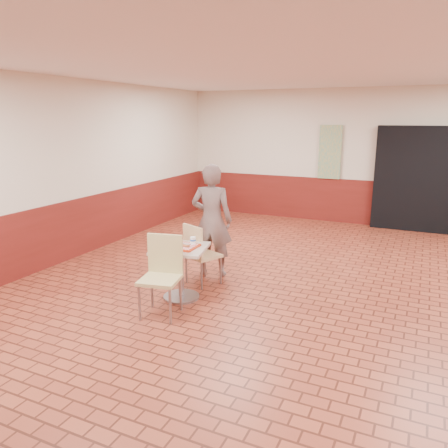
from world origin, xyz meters
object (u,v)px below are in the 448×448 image
at_px(ring_donut, 175,242).
at_px(long_john_donut, 186,245).
at_px(chair_main_front, 162,271).
at_px(chair_main_back, 199,251).
at_px(customer, 212,221).
at_px(paper_cup, 193,240).
at_px(serving_tray, 180,246).
at_px(main_table, 181,264).

distance_m(ring_donut, long_john_donut, 0.22).
xyz_separation_m(chair_main_front, long_john_donut, (0.07, 0.46, 0.21)).
distance_m(chair_main_back, customer, 0.58).
xyz_separation_m(chair_main_back, customer, (-0.03, 0.46, 0.35)).
distance_m(chair_main_front, ring_donut, 0.59).
bearing_deg(paper_cup, chair_main_back, 107.65).
xyz_separation_m(customer, serving_tray, (0.03, -0.99, -0.13)).
height_order(main_table, serving_tray, serving_tray).
bearing_deg(serving_tray, main_table, 0.00).
bearing_deg(chair_main_front, long_john_donut, 69.48).
xyz_separation_m(chair_main_front, chair_main_back, (-0.04, 1.02, -0.04)).
bearing_deg(customer, paper_cup, 87.37).
height_order(chair_main_front, ring_donut, chair_main_front).
xyz_separation_m(main_table, ring_donut, (-0.11, 0.04, 0.27)).
height_order(chair_main_front, serving_tray, chair_main_front).
relative_size(main_table, paper_cup, 7.48).
height_order(serving_tray, ring_donut, ring_donut).
relative_size(chair_main_front, customer, 0.57).
relative_size(chair_main_back, serving_tray, 2.01).
height_order(chair_main_back, customer, customer).
bearing_deg(long_john_donut, customer, 97.43).
height_order(chair_main_front, paper_cup, chair_main_front).
distance_m(serving_tray, paper_cup, 0.18).
xyz_separation_m(customer, paper_cup, (0.15, -0.87, -0.07)).
height_order(customer, paper_cup, customer).
xyz_separation_m(chair_main_front, serving_tray, (-0.03, 0.49, 0.18)).
bearing_deg(ring_donut, main_table, -21.61).
distance_m(customer, paper_cup, 0.88).
bearing_deg(chair_main_front, main_table, 82.02).
bearing_deg(customer, main_table, 78.93).
bearing_deg(chair_main_front, serving_tray, 82.02).
relative_size(main_table, ring_donut, 7.22).
distance_m(main_table, customer, 1.06).
xyz_separation_m(chair_main_front, customer, (-0.06, 1.48, 0.31)).
distance_m(chair_main_front, chair_main_back, 1.02).
height_order(chair_main_front, chair_main_back, chair_main_front).
relative_size(chair_main_back, customer, 0.53).
height_order(chair_main_front, customer, customer).
xyz_separation_m(long_john_donut, paper_cup, (0.02, 0.15, 0.03)).
distance_m(main_table, paper_cup, 0.35).
relative_size(chair_main_front, long_john_donut, 6.79).
xyz_separation_m(ring_donut, paper_cup, (0.23, 0.08, 0.03)).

